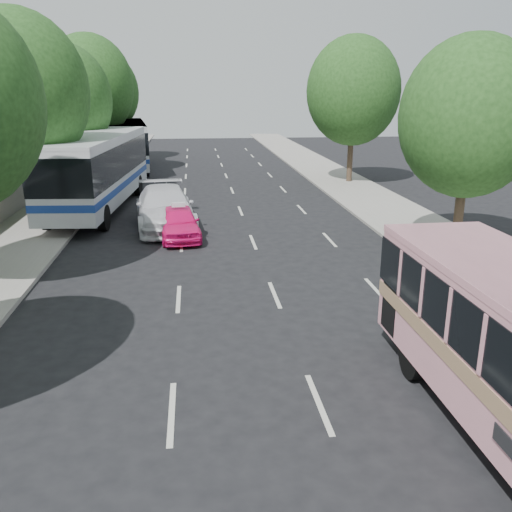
{
  "coord_description": "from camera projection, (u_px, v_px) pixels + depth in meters",
  "views": [
    {
      "loc": [
        -1.32,
        -11.22,
        5.97
      ],
      "look_at": [
        0.3,
        2.89,
        1.6
      ],
      "focal_mm": 38.0,
      "sensor_mm": 36.0,
      "label": 1
    }
  ],
  "objects": [
    {
      "name": "ground",
      "position": [
        257.0,
        359.0,
        12.56
      ],
      "size": [
        120.0,
        120.0,
        0.0
      ],
      "primitive_type": "plane",
      "color": "black",
      "rests_on": "ground"
    },
    {
      "name": "sidewalk_left",
      "position": [
        67.0,
        199.0,
        30.6
      ],
      "size": [
        4.0,
        90.0,
        0.15
      ],
      "primitive_type": "cube",
      "color": "#9E998E",
      "rests_on": "ground"
    },
    {
      "name": "sidewalk_right",
      "position": [
        359.0,
        193.0,
        32.46
      ],
      "size": [
        4.0,
        90.0,
        0.12
      ],
      "primitive_type": "cube",
      "color": "#9E998E",
      "rests_on": "ground"
    },
    {
      "name": "low_wall",
      "position": [
        32.0,
        185.0,
        30.16
      ],
      "size": [
        0.3,
        90.0,
        1.5
      ],
      "primitive_type": "cube",
      "color": "#9E998E",
      "rests_on": "sidewalk_left"
    },
    {
      "name": "tree_left_c",
      "position": [
        19.0,
        86.0,
        23.05
      ],
      "size": [
        6.0,
        6.0,
        9.35
      ],
      "color": "#38281E",
      "rests_on": "ground"
    },
    {
      "name": "tree_left_d",
      "position": [
        64.0,
        96.0,
        30.81
      ],
      "size": [
        5.52,
        5.52,
        8.6
      ],
      "color": "#38281E",
      "rests_on": "ground"
    },
    {
      "name": "tree_left_e",
      "position": [
        90.0,
        83.0,
        38.18
      ],
      "size": [
        6.3,
        6.3,
        9.82
      ],
      "color": "#38281E",
      "rests_on": "ground"
    },
    {
      "name": "tree_left_f",
      "position": [
        104.0,
        89.0,
        45.88
      ],
      "size": [
        5.88,
        5.88,
        9.16
      ],
      "color": "#38281E",
      "rests_on": "ground"
    },
    {
      "name": "tree_right_near",
      "position": [
        473.0,
        112.0,
        19.52
      ],
      "size": [
        5.1,
        5.1,
        7.95
      ],
      "color": "#38281E",
      "rests_on": "ground"
    },
    {
      "name": "tree_right_far",
      "position": [
        355.0,
        87.0,
        34.48
      ],
      "size": [
        6.0,
        6.0,
        9.35
      ],
      "color": "#38281E",
      "rests_on": "ground"
    },
    {
      "name": "pink_taxi",
      "position": [
        179.0,
        222.0,
        22.57
      ],
      "size": [
        1.97,
        4.09,
        1.35
      ],
      "primitive_type": "imported",
      "rotation": [
        0.0,
        0.0,
        0.1
      ],
      "color": "#FD1679",
      "rests_on": "ground"
    },
    {
      "name": "white_pickup",
      "position": [
        165.0,
        208.0,
        24.39
      ],
      "size": [
        3.14,
        6.37,
        1.78
      ],
      "primitive_type": "imported",
      "rotation": [
        0.0,
        0.0,
        0.11
      ],
      "color": "silver",
      "rests_on": "ground"
    },
    {
      "name": "tour_coach_front",
      "position": [
        98.0,
        165.0,
        27.5
      ],
      "size": [
        3.8,
        12.95,
        3.82
      ],
      "rotation": [
        0.0,
        0.0,
        -0.08
      ],
      "color": "silver",
      "rests_on": "ground"
    },
    {
      "name": "tour_coach_rear",
      "position": [
        128.0,
        141.0,
        41.72
      ],
      "size": [
        4.07,
        12.31,
        3.62
      ],
      "rotation": [
        0.0,
        0.0,
        0.12
      ],
      "color": "silver",
      "rests_on": "ground"
    },
    {
      "name": "taxi_roof_sign",
      "position": [
        178.0,
        205.0,
        22.34
      ],
      "size": [
        0.57,
        0.23,
        0.18
      ],
      "primitive_type": "cube",
      "rotation": [
        0.0,
        0.0,
        0.1
      ],
      "color": "silver",
      "rests_on": "pink_taxi"
    }
  ]
}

